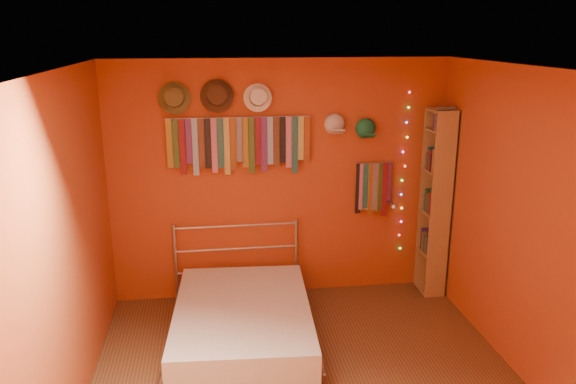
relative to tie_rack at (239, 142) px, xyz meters
name	(u,v)px	position (x,y,z in m)	size (l,w,h in m)	color
back_wall	(281,181)	(0.42, 0.07, -0.43)	(3.50, 0.02, 2.50)	#983218
right_wall	(530,230)	(2.17, -1.68, -0.43)	(0.02, 3.50, 2.50)	#983218
left_wall	(65,254)	(-1.33, -1.68, -0.43)	(0.02, 3.50, 2.50)	#983218
ceiling	(313,69)	(0.42, -1.68, 0.82)	(3.50, 3.50, 0.02)	white
tie_rack	(239,142)	(0.00, 0.00, 0.00)	(1.45, 0.03, 0.59)	#ACADB1
small_tie_rack	(373,187)	(1.40, 0.00, -0.51)	(0.40, 0.03, 0.59)	#ACADB1
fedora_olive	(174,98)	(-0.61, -0.03, 0.45)	(0.31, 0.17, 0.31)	brown
fedora_brown	(217,96)	(-0.20, -0.04, 0.47)	(0.33, 0.18, 0.32)	#432918
fedora_white	(258,97)	(0.19, -0.03, 0.45)	(0.28, 0.15, 0.28)	white
cap_white	(334,124)	(0.97, 0.01, 0.16)	(0.20, 0.25, 0.20)	silver
cap_green	(365,129)	(1.30, 0.01, 0.10)	(0.19, 0.24, 0.19)	#1A774E
fairy_lights	(404,173)	(1.74, 0.03, -0.39)	(0.06, 0.02, 1.73)	#FF3333
reading_lamp	(393,206)	(1.56, -0.19, -0.68)	(0.08, 0.33, 0.10)	#ACADB1
bookshelf	(439,202)	(2.08, -0.15, -0.67)	(0.25, 0.34, 2.00)	#946942
bed	(243,322)	(-0.06, -0.94, -1.48)	(1.40, 1.82, 0.86)	#ACADB1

